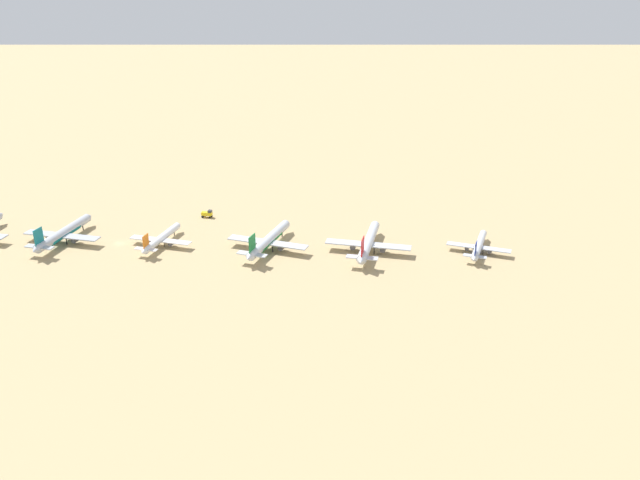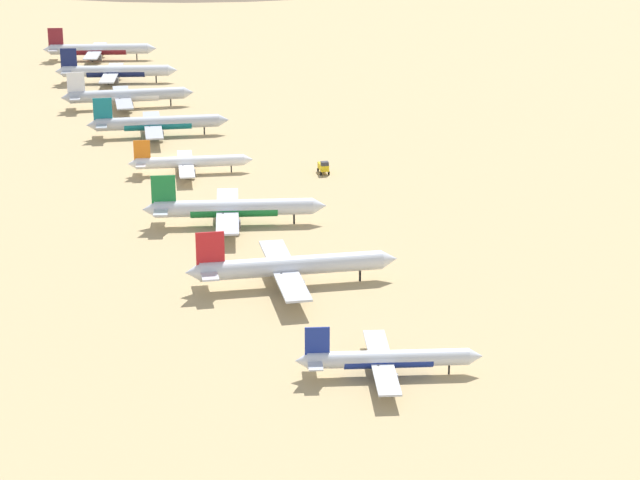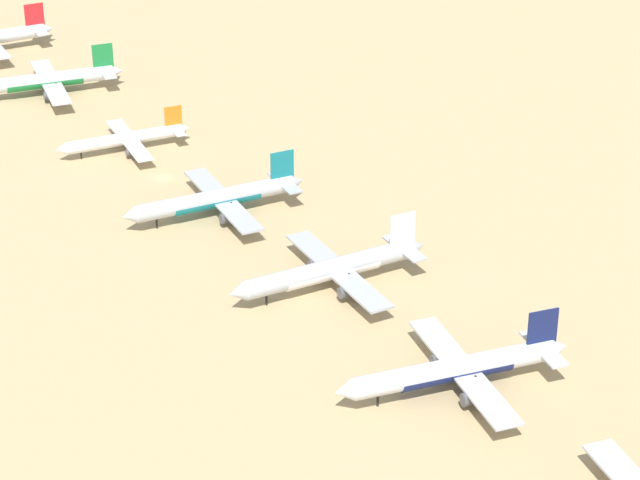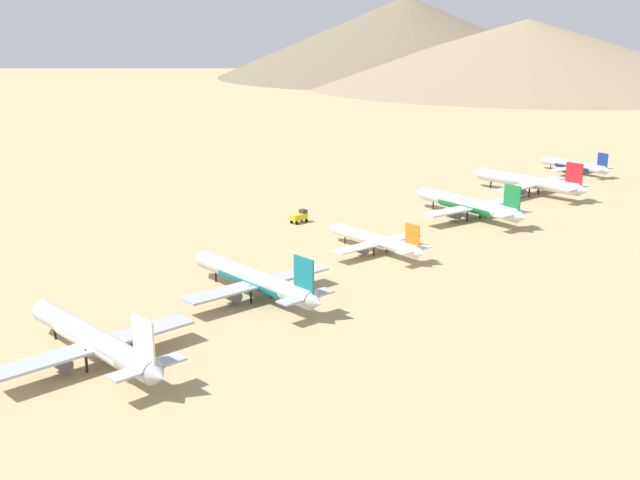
% 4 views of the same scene
% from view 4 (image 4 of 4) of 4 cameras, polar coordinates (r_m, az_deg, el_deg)
% --- Properties ---
extents(ground_plane, '(1900.79, 1900.79, 0.00)m').
position_cam_4_polar(ground_plane, '(195.47, 0.47, -2.17)').
color(ground_plane, tan).
extents(parked_jet_0, '(34.24, 27.97, 9.89)m').
position_cam_4_polar(parked_jet_0, '(333.66, 17.59, 5.06)').
color(parked_jet_0, silver).
rests_on(parked_jet_0, ground).
extents(parked_jet_1, '(46.43, 37.62, 13.41)m').
position_cam_4_polar(parked_jet_1, '(288.40, 14.59, 4.00)').
color(parked_jet_1, silver).
rests_on(parked_jet_1, ground).
extents(parked_jet_2, '(45.76, 37.35, 13.21)m').
position_cam_4_polar(parked_jet_2, '(249.37, 10.48, 2.49)').
color(parked_jet_2, silver).
rests_on(parked_jet_2, ground).
extents(parked_jet_3, '(35.75, 29.07, 10.31)m').
position_cam_4_polar(parked_jet_3, '(209.40, 3.96, -0.02)').
color(parked_jet_3, white).
rests_on(parked_jet_3, ground).
extents(parked_jet_4, '(45.20, 36.69, 13.04)m').
position_cam_4_polar(parked_jet_4, '(175.53, -4.66, -2.80)').
color(parked_jet_4, '#B2B7C1').
rests_on(parked_jet_4, ground).
extents(parked_jet_5, '(46.09, 37.32, 13.33)m').
position_cam_4_polar(parked_jet_5, '(147.98, -15.76, -6.84)').
color(parked_jet_5, '#B2B7C1').
rests_on(parked_jet_5, ground).
extents(service_truck, '(2.69, 5.22, 3.90)m').
position_cam_4_polar(service_truck, '(240.59, -1.45, 1.70)').
color(service_truck, yellow).
rests_on(service_truck, ground).
extents(desert_hill_0, '(401.70, 401.70, 82.84)m').
position_cam_4_polar(desert_hill_0, '(879.78, 6.15, 14.15)').
color(desert_hill_0, '#70604C').
rests_on(desert_hill_0, ground).
extents(desert_hill_1, '(404.19, 404.19, 59.66)m').
position_cam_4_polar(desert_hill_1, '(768.79, 14.44, 12.74)').
color(desert_hill_1, '#8C775B').
rests_on(desert_hill_1, ground).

